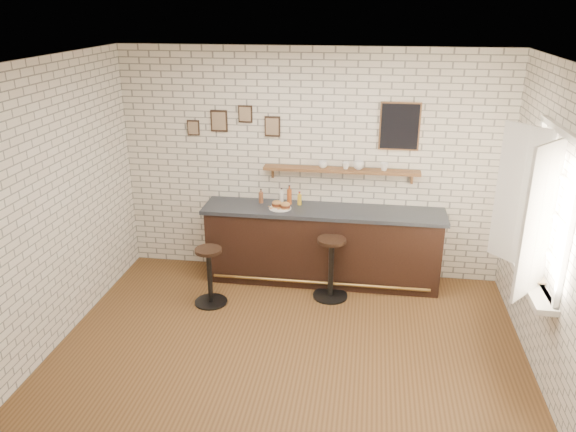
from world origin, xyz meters
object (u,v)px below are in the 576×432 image
bar_stool_right (331,266)px  shelf_cup_b (346,166)px  ciabatta_sandwich (281,205)px  book_upper (531,278)px  shelf_cup_d (384,167)px  book_lower (530,279)px  condiment_bottle_yellow (299,199)px  bar_counter (322,245)px  shelf_cup_c (359,165)px  sandwich_plate (280,208)px  bar_stool_left (210,274)px  bitters_bottle_white (282,197)px  bitters_bottle_brown (261,197)px  shelf_cup_a (323,164)px  bitters_bottle_amber (289,196)px

bar_stool_right → shelf_cup_b: size_ratio=8.58×
ciabatta_sandwich → bar_stool_right: ciabatta_sandwich is taller
book_upper → shelf_cup_d: bearing=131.4°
book_lower → condiment_bottle_yellow: bearing=116.6°
ciabatta_sandwich → shelf_cup_b: bearing=18.0°
ciabatta_sandwich → book_upper: ciabatta_sandwich is taller
bar_counter → shelf_cup_c: bearing=25.5°
sandwich_plate → bar_stool_left: bearing=-135.0°
bitters_bottle_white → book_lower: 3.18m
bar_counter → shelf_cup_c: shelf_cup_c is taller
shelf_cup_b → shelf_cup_d: (0.48, 0.00, 0.01)m
bar_counter → sandwich_plate: (-0.55, -0.06, 0.51)m
bitters_bottle_brown → bar_stool_left: 1.26m
bar_counter → book_upper: bar_counter is taller
bar_counter → book_upper: size_ratio=14.80×
shelf_cup_a → shelf_cup_d: bearing=-14.3°
bar_counter → condiment_bottle_yellow: condiment_bottle_yellow is taller
bitters_bottle_brown → book_lower: bearing=-28.1°
bitters_bottle_white → bar_stool_right: bitters_bottle_white is taller
bitters_bottle_brown → shelf_cup_a: 0.93m
bar_counter → bitters_bottle_amber: 0.77m
bar_stool_right → shelf_cup_d: (0.59, 0.64, 1.12)m
bar_counter → shelf_cup_c: (0.42, 0.20, 1.05)m
shelf_cup_d → ciabatta_sandwich: bearing=163.5°
bitters_bottle_amber → bar_counter: bearing=-15.7°
shelf_cup_d → bitters_bottle_amber: bearing=155.5°
shelf_cup_c → book_upper: size_ratio=0.64×
bitters_bottle_amber → bar_stool_right: bearing=-43.1°
bar_stool_left → shelf_cup_b: size_ratio=7.88×
bitters_bottle_amber → shelf_cup_d: 1.28m
bar_stool_left → shelf_cup_a: (1.27, 1.01, 1.15)m
book_upper → bar_counter: bearing=146.6°
bar_stool_left → book_upper: (3.48, -0.69, 0.57)m
bar_stool_right → shelf_cup_d: bearing=47.3°
condiment_bottle_yellow → shelf_cup_b: shelf_cup_b is taller
bar_stool_right → shelf_cup_a: size_ratio=6.91×
bar_stool_right → shelf_cup_b: 1.29m
bitters_bottle_amber → shelf_cup_d: (1.20, 0.07, 0.43)m
shelf_cup_a → shelf_cup_c: size_ratio=0.85×
shelf_cup_a → shelf_cup_c: 0.45m
bar_stool_left → shelf_cup_b: shelf_cup_b is taller
bitters_bottle_white → book_lower: bitters_bottle_white is taller
bar_counter → shelf_cup_d: shelf_cup_d is taller
shelf_cup_a → shelf_cup_d: (0.77, 0.00, 0.00)m
bar_stool_left → shelf_cup_a: size_ratio=6.35×
condiment_bottle_yellow → shelf_cup_a: (0.29, 0.07, 0.46)m
bar_counter → condiment_bottle_yellow: bearing=158.4°
shelf_cup_b → bar_stool_left: bearing=173.3°
sandwich_plate → book_lower: (2.73, -1.42, -0.07)m
bitters_bottle_amber → book_upper: size_ratio=1.24×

